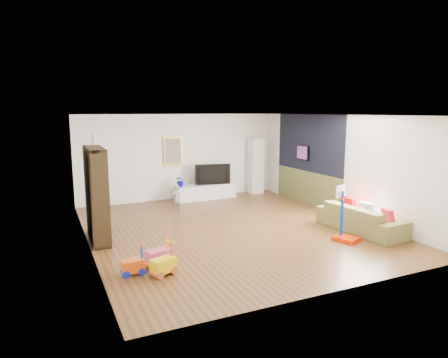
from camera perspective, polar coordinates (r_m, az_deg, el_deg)
name	(u,v)px	position (r m, az deg, el deg)	size (l,w,h in m)	color
floor	(231,228)	(9.69, 0.99, -7.08)	(6.50, 7.50, 0.00)	brown
ceiling	(231,115)	(9.28, 1.04, 9.10)	(6.50, 7.50, 0.00)	white
wall_back	(180,157)	(12.84, -6.25, 3.18)	(6.50, 0.00, 2.70)	silver
wall_front	(338,208)	(6.28, 16.00, -4.02)	(6.50, 0.00, 2.70)	white
wall_left	(86,184)	(8.52, -19.10, -0.63)	(0.00, 7.50, 2.70)	white
wall_right	(340,165)	(11.17, 16.24, 1.87)	(0.00, 7.50, 2.70)	white
navy_accent	(309,143)	(12.20, 12.00, 5.04)	(0.01, 3.20, 1.70)	black
olive_wainscot	(307,188)	(12.37, 11.78, -1.20)	(0.01, 3.20, 1.00)	brown
doorway	(121,170)	(12.38, -14.53, 1.28)	(1.45, 0.06, 2.10)	white
painting_back	(173,151)	(12.71, -7.28, 3.99)	(0.62, 0.06, 0.92)	gold
artwork_right	(302,153)	(12.35, 11.15, 3.72)	(0.04, 0.56, 0.46)	#7F3F8C
media_console	(205,192)	(12.82, -2.66, -1.85)	(2.00, 0.50, 0.47)	silver
tall_cabinet	(256,166)	(13.68, 4.52, 1.88)	(0.44, 0.44, 1.88)	silver
bookshelf	(96,195)	(9.04, -17.75, -2.12)	(0.36, 1.39, 2.04)	black
sofa	(361,219)	(9.91, 18.96, -5.36)	(2.15, 0.84, 0.63)	brown
basketball_hoop	(348,214)	(9.04, 17.24, -4.77)	(0.42, 0.51, 1.22)	red
ride_on_yellow	(163,260)	(7.07, -8.70, -11.30)	(0.42, 0.26, 0.56)	#E2B809
ride_on_orange	(133,261)	(7.18, -12.94, -11.31)	(0.38, 0.24, 0.51)	#D64A10
ride_on_pink	(158,251)	(7.45, -9.36, -10.09)	(0.44, 0.27, 0.59)	#DA447A
child	(177,198)	(11.34, -6.79, -2.72)	(0.27, 0.18, 0.75)	gray
tv	(212,174)	(12.86, -1.74, 0.75)	(1.15, 0.15, 0.66)	black
vase_plant	(181,181)	(12.48, -6.23, -0.23)	(0.34, 0.30, 0.38)	#08058E
pillow_left	(388,217)	(9.57, 22.40, -4.98)	(0.10, 0.37, 0.37)	red
pillow_center	(367,210)	(10.01, 19.82, -4.18)	(0.09, 0.36, 0.36)	white
pillow_right	(350,205)	(10.42, 17.53, -3.52)	(0.11, 0.41, 0.41)	#CC0407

